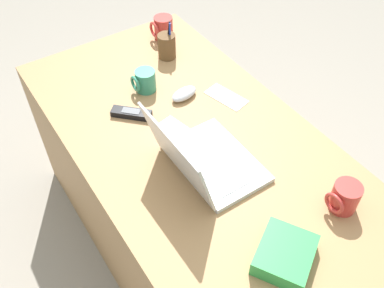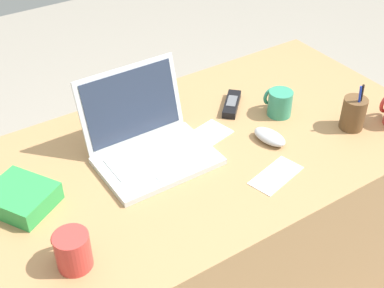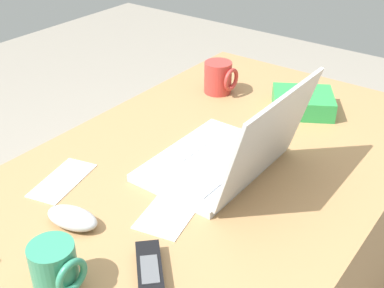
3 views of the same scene
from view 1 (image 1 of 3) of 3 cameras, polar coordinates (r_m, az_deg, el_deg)
name	(u,v)px [view 1 (image 1 of 3)]	position (r m, az deg, el deg)	size (l,w,h in m)	color
ground_plane	(196,244)	(2.07, 0.50, -13.20)	(6.00, 6.00, 0.00)	gray
desk	(196,200)	(1.78, 0.57, -7.48)	(1.57, 0.80, 0.70)	#A87C4F
laptop	(203,160)	(1.38, 1.53, -2.14)	(0.34, 0.30, 0.24)	silver
computer_mouse	(184,94)	(1.67, -1.07, 6.71)	(0.06, 0.11, 0.04)	silver
coffee_mug_white	(163,28)	(2.00, -3.92, 15.21)	(0.08, 0.10, 0.10)	#C63833
coffee_mug_tall	(344,197)	(1.37, 19.63, -6.73)	(0.08, 0.10, 0.10)	#C63833
coffee_mug_spare	(145,81)	(1.70, -6.31, 8.37)	(0.08, 0.09, 0.09)	#338C6B
cordless_phone	(131,113)	(1.61, -8.09, 4.07)	(0.14, 0.14, 0.03)	black
pen_holder	(167,46)	(1.87, -3.38, 12.91)	(0.08, 0.08, 0.17)	brown
snack_bag	(285,255)	(1.24, 12.30, -14.22)	(0.15, 0.17, 0.05)	green
paper_note_near_laptop	(226,97)	(1.68, 4.58, 6.27)	(0.17, 0.08, 0.00)	white
paper_note_left	(176,133)	(1.53, -2.12, 1.50)	(0.16, 0.10, 0.00)	white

